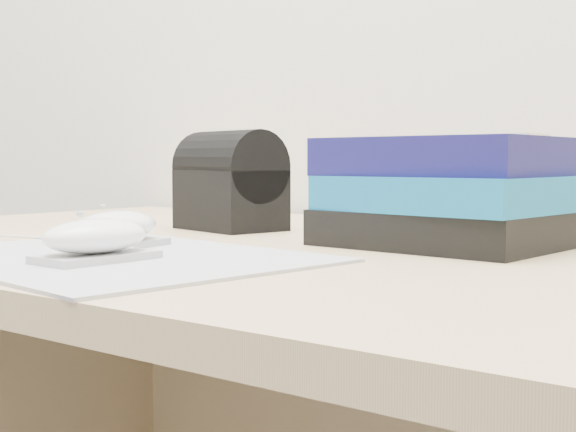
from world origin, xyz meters
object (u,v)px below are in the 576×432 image
Objects in this scene: mouse_rear at (117,229)px; mouse_front at (96,240)px; book_stack at (445,193)px; pouch at (230,182)px.

mouse_rear is 1.04× the size of mouse_front.
pouch is (-0.33, 0.01, 0.01)m from book_stack.
pouch is at bearing 112.87° from mouse_front.
book_stack reaches higher than mouse_rear.
book_stack is (0.25, 0.25, 0.04)m from mouse_rear.
pouch is (-0.15, 0.35, 0.04)m from mouse_front.
mouse_front is 0.69× the size of pouch.
mouse_rear is 0.72× the size of pouch.
pouch is at bearing 106.08° from mouse_rear.
mouse_front is at bearing -118.08° from book_stack.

